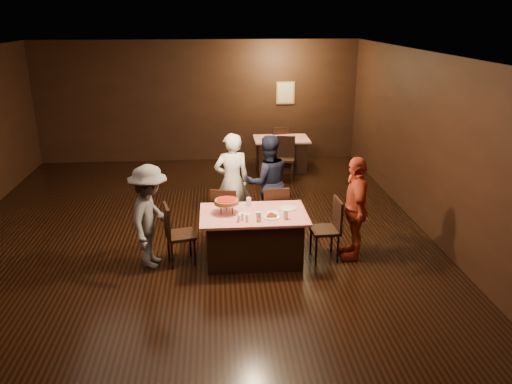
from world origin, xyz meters
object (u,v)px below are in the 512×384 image
at_px(main_table, 254,237).
at_px(plate_empty, 288,208).
at_px(glass_front_right, 286,214).
at_px(glass_back, 249,202).
at_px(chair_back_near, 285,158).
at_px(pizza_stand, 226,202).
at_px(chair_back_far, 278,144).
at_px(diner_navy_hoodie, 268,182).
at_px(diner_grey_knit, 150,217).
at_px(glass_front_left, 259,217).
at_px(chair_far_right, 274,212).
at_px(diner_red_shirt, 355,208).
at_px(chair_end_left, 181,234).
at_px(diner_white_jacket, 232,181).
at_px(back_table, 281,154).
at_px(chair_end_right, 325,229).
at_px(chair_far_left, 226,213).

bearing_deg(main_table, plate_empty, 15.26).
height_order(glass_front_right, glass_back, same).
xyz_separation_m(chair_back_near, pizza_stand, (-1.44, -3.91, 0.48)).
distance_m(chair_back_far, glass_back, 5.09).
relative_size(diner_navy_hoodie, diner_grey_knit, 1.06).
distance_m(main_table, glass_front_right, 0.69).
distance_m(diner_grey_knit, glass_front_left, 1.60).
relative_size(chair_far_right, diner_red_shirt, 0.59).
distance_m(chair_end_left, diner_navy_hoodie, 1.94).
height_order(chair_far_right, glass_front_right, chair_far_right).
relative_size(chair_back_near, glass_back, 6.79).
xyz_separation_m(main_table, diner_navy_hoodie, (0.34, 1.25, 0.45)).
height_order(chair_back_far, glass_back, chair_back_far).
bearing_deg(chair_far_right, glass_back, 39.78).
bearing_deg(glass_back, glass_front_left, -80.54).
distance_m(chair_far_right, diner_grey_knit, 2.11).
distance_m(chair_back_near, diner_navy_hoodie, 2.82).
bearing_deg(chair_back_far, diner_white_jacket, 60.35).
relative_size(main_table, diner_white_jacket, 0.94).
xyz_separation_m(diner_white_jacket, plate_empty, (0.82, -1.16, -0.07)).
height_order(diner_red_shirt, plate_empty, diner_red_shirt).
distance_m(pizza_stand, glass_front_right, 0.91).
relative_size(main_table, glass_front_right, 11.43).
xyz_separation_m(main_table, diner_red_shirt, (1.55, -0.01, 0.42)).
xyz_separation_m(chair_far_right, diner_white_jacket, (-0.67, 0.56, 0.37)).
xyz_separation_m(glass_front_left, glass_front_right, (0.40, 0.05, 0.00)).
xyz_separation_m(chair_far_right, pizza_stand, (-0.80, -0.70, 0.48)).
xyz_separation_m(main_table, chair_far_right, (0.40, 0.75, 0.09)).
bearing_deg(chair_back_near, diner_red_shirt, -72.02).
bearing_deg(back_table, plate_empty, -96.15).
xyz_separation_m(chair_end_right, glass_front_left, (-1.05, -0.30, 0.37)).
bearing_deg(glass_front_right, chair_end_right, 21.04).
relative_size(main_table, diner_red_shirt, 0.99).
xyz_separation_m(main_table, back_table, (1.04, 4.66, 0.00)).
relative_size(diner_grey_knit, pizza_stand, 4.13).
bearing_deg(diner_navy_hoodie, main_table, 64.31).
bearing_deg(diner_navy_hoodie, chair_far_right, 86.09).
relative_size(chair_end_right, diner_navy_hoodie, 0.57).
xyz_separation_m(plate_empty, glass_front_right, (-0.10, -0.40, 0.06)).
height_order(chair_back_far, pizza_stand, pizza_stand).
bearing_deg(back_table, diner_navy_hoodie, -101.50).
bearing_deg(back_table, pizza_stand, -107.30).
height_order(chair_far_left, glass_front_right, chair_far_left).
height_order(chair_back_near, diner_red_shirt, diner_red_shirt).
height_order(back_table, glass_front_left, glass_front_left).
distance_m(diner_navy_hoodie, diner_red_shirt, 1.75).
xyz_separation_m(chair_back_far, pizza_stand, (-1.44, -5.21, 0.48)).
distance_m(chair_end_left, chair_end_right, 2.20).
distance_m(plate_empty, glass_front_right, 0.42).
bearing_deg(diner_white_jacket, chair_back_near, -127.14).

